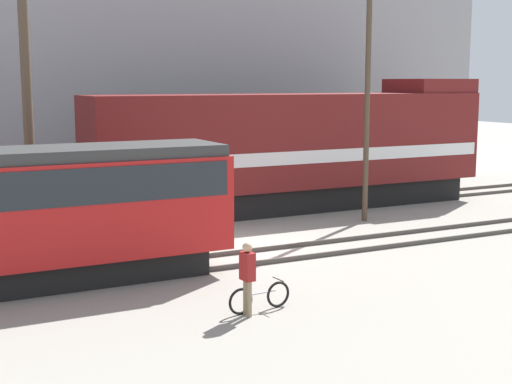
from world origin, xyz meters
TOP-DOWN VIEW (x-y plane):
  - ground_plane at (0.00, 0.00)m, footprint 120.00×120.00m
  - track_near at (0.00, -1.51)m, footprint 60.00×1.50m
  - track_far at (0.00, 5.11)m, footprint 60.00×1.51m
  - building_backdrop at (0.00, 14.44)m, footprint 39.90×6.00m
  - freight_locomotive at (4.96, 5.11)m, footprint 16.68×3.04m
  - streetcar at (-6.70, -1.51)m, footprint 10.31×2.54m
  - bicycle at (-2.36, -5.81)m, footprint 1.60×0.44m
  - person at (-2.76, -6.00)m, footprint 0.25×0.38m
  - utility_pole_left at (-5.95, 1.80)m, footprint 0.29×0.29m
  - utility_pole_center at (5.97, 1.80)m, footprint 0.20×0.20m

SIDE VIEW (x-z plane):
  - ground_plane at x=0.00m, z-range 0.00..0.00m
  - track_near at x=0.00m, z-range 0.00..0.14m
  - track_far at x=0.00m, z-range 0.00..0.14m
  - bicycle at x=-2.36m, z-range -0.03..0.64m
  - person at x=-2.76m, z-range 0.18..1.83m
  - streetcar at x=-6.70m, z-range 0.25..3.73m
  - freight_locomotive at x=4.96m, z-range -0.17..5.07m
  - utility_pole_center at x=5.97m, z-range 0.00..8.56m
  - utility_pole_left at x=-5.95m, z-range 0.00..9.91m
  - building_backdrop at x=0.00m, z-range 0.00..14.52m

